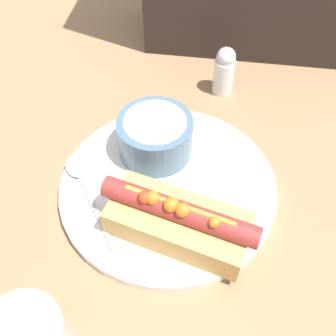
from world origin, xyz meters
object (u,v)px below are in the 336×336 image
(soup_bowl, at_px, (155,135))
(spoon, at_px, (81,176))
(salt_shaker, at_px, (224,71))
(hot_dog, at_px, (178,220))

(soup_bowl, bearing_deg, spoon, -145.54)
(soup_bowl, xyz_separation_m, spoon, (-0.09, -0.06, -0.03))
(soup_bowl, xyz_separation_m, salt_shaker, (0.08, 0.16, -0.00))
(soup_bowl, bearing_deg, hot_dog, -69.23)
(spoon, bearing_deg, soup_bowl, -90.13)
(hot_dog, distance_m, spoon, 0.15)
(hot_dog, bearing_deg, soup_bowl, 124.90)
(hot_dog, relative_size, salt_shaker, 2.27)
(soup_bowl, relative_size, salt_shaker, 1.25)
(salt_shaker, bearing_deg, hot_dog, -97.57)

